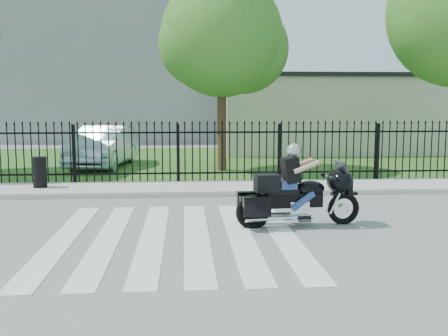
{
  "coord_description": "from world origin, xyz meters",
  "views": [
    {
      "loc": [
        0.2,
        -9.34,
        2.48
      ],
      "look_at": [
        1.06,
        2.06,
        1.0
      ],
      "focal_mm": 42.0,
      "sensor_mm": 36.0,
      "label": 1
    }
  ],
  "objects": [
    {
      "name": "iron_fence",
      "position": [
        0.0,
        6.0,
        0.9
      ],
      "size": [
        26.0,
        0.04,
        1.8
      ],
      "color": "black",
      "rests_on": "ground"
    },
    {
      "name": "sidewalk",
      "position": [
        0.0,
        5.0,
        0.06
      ],
      "size": [
        40.0,
        2.0,
        0.12
      ],
      "primitive_type": "cube",
      "color": "#ADAAA3",
      "rests_on": "ground"
    },
    {
      "name": "crosswalk",
      "position": [
        0.0,
        0.0,
        0.01
      ],
      "size": [
        5.0,
        5.5,
        0.01
      ],
      "primitive_type": null,
      "color": "silver",
      "rests_on": "ground"
    },
    {
      "name": "motorcycle_rider",
      "position": [
        2.37,
        0.7,
        0.69
      ],
      "size": [
        2.54,
        0.93,
        1.68
      ],
      "rotation": [
        0.0,
        0.0,
        0.1
      ],
      "color": "black",
      "rests_on": "ground"
    },
    {
      "name": "curb",
      "position": [
        0.0,
        4.0,
        0.06
      ],
      "size": [
        40.0,
        0.12,
        0.12
      ],
      "primitive_type": "cube",
      "color": "#ADAAA3",
      "rests_on": "ground"
    },
    {
      "name": "parked_car",
      "position": [
        -2.82,
        10.33,
        0.78
      ],
      "size": [
        2.25,
        4.8,
        1.52
      ],
      "primitive_type": "imported",
      "rotation": [
        0.0,
        0.0,
        -0.14
      ],
      "color": "#9FB7C8",
      "rests_on": "grass_strip"
    },
    {
      "name": "building_low",
      "position": [
        7.0,
        16.0,
        1.75
      ],
      "size": [
        10.0,
        6.0,
        3.5
      ],
      "primitive_type": "cube",
      "color": "beige",
      "rests_on": "ground"
    },
    {
      "name": "tree_mid",
      "position": [
        1.5,
        9.0,
        4.67
      ],
      "size": [
        4.2,
        4.2,
        6.78
      ],
      "color": "#382316",
      "rests_on": "ground"
    },
    {
      "name": "building_low_roof",
      "position": [
        7.0,
        16.0,
        3.6
      ],
      "size": [
        10.2,
        6.2,
        0.2
      ],
      "primitive_type": "cube",
      "color": "black",
      "rests_on": "building_low"
    },
    {
      "name": "ground",
      "position": [
        0.0,
        0.0,
        0.0
      ],
      "size": [
        120.0,
        120.0,
        0.0
      ],
      "primitive_type": "plane",
      "color": "slate",
      "rests_on": "ground"
    },
    {
      "name": "litter_bin",
      "position": [
        -3.76,
        5.13,
        0.54
      ],
      "size": [
        0.49,
        0.49,
        0.84
      ],
      "primitive_type": "cylinder",
      "rotation": [
        0.0,
        0.0,
        -0.4
      ],
      "color": "black",
      "rests_on": "sidewalk"
    },
    {
      "name": "grass_strip",
      "position": [
        0.0,
        12.0,
        0.01
      ],
      "size": [
        40.0,
        12.0,
        0.02
      ],
      "primitive_type": "cube",
      "color": "#2D581E",
      "rests_on": "ground"
    },
    {
      "name": "building_tall",
      "position": [
        -3.0,
        26.0,
        6.0
      ],
      "size": [
        15.0,
        10.0,
        12.0
      ],
      "primitive_type": "cube",
      "color": "gray",
      "rests_on": "ground"
    }
  ]
}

